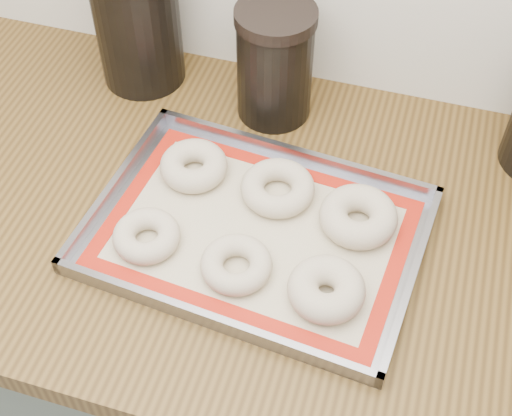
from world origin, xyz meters
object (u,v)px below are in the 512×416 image
(bagel_front_left, at_px, (147,236))
(bagel_back_left, at_px, (194,166))
(canister_mid, at_px, (275,63))
(canister_left, at_px, (137,18))
(bagel_back_mid, at_px, (278,188))
(bagel_front_right, at_px, (326,289))
(bagel_back_right, at_px, (358,216))
(bagel_front_mid, at_px, (236,265))
(baking_tray, at_px, (256,232))

(bagel_front_left, xyz_separation_m, bagel_back_left, (0.02, 0.14, 0.00))
(canister_mid, bearing_deg, canister_left, 174.69)
(bagel_back_mid, bearing_deg, canister_left, 145.18)
(bagel_front_left, distance_m, bagel_back_mid, 0.20)
(bagel_front_right, bearing_deg, canister_mid, 116.26)
(bagel_front_left, distance_m, canister_left, 0.39)
(bagel_front_right, distance_m, bagel_back_right, 0.13)
(bagel_front_mid, distance_m, canister_mid, 0.34)
(bagel_front_mid, relative_size, bagel_front_right, 0.95)
(bagel_back_mid, distance_m, bagel_back_right, 0.13)
(baking_tray, distance_m, bagel_front_left, 0.15)
(bagel_back_left, bearing_deg, bagel_front_left, -96.93)
(baking_tray, xyz_separation_m, bagel_front_right, (0.12, -0.08, 0.02))
(bagel_front_left, height_order, bagel_back_mid, bagel_back_mid)
(bagel_front_right, height_order, bagel_back_mid, bagel_front_right)
(baking_tray, distance_m, canister_mid, 0.28)
(bagel_front_right, distance_m, bagel_back_mid, 0.19)
(baking_tray, relative_size, bagel_front_mid, 5.00)
(baking_tray, bearing_deg, canister_left, 135.36)
(bagel_front_left, relative_size, canister_left, 0.40)
(bagel_back_left, xyz_separation_m, bagel_back_mid, (0.13, -0.01, -0.00))
(baking_tray, relative_size, bagel_front_left, 5.16)
(bagel_front_left, height_order, bagel_front_mid, same)
(bagel_front_right, bearing_deg, canister_left, 138.33)
(baking_tray, height_order, bagel_back_left, bagel_back_left)
(bagel_back_left, bearing_deg, canister_left, 129.28)
(bagel_front_left, bearing_deg, bagel_back_mid, 42.46)
(baking_tray, bearing_deg, canister_mid, 100.49)
(canister_left, bearing_deg, bagel_back_left, -50.72)
(bagel_back_mid, bearing_deg, bagel_front_mid, -96.30)
(baking_tray, height_order, canister_left, canister_left)
(bagel_back_mid, distance_m, canister_mid, 0.21)
(canister_left, bearing_deg, bagel_front_right, -41.67)
(bagel_back_right, relative_size, canister_mid, 0.58)
(bagel_front_mid, height_order, canister_mid, canister_mid)
(canister_left, bearing_deg, canister_mid, -5.31)
(bagel_front_left, distance_m, bagel_back_left, 0.14)
(bagel_front_left, xyz_separation_m, bagel_front_mid, (0.13, -0.01, -0.00))
(bagel_back_right, distance_m, canister_left, 0.49)
(bagel_front_left, height_order, bagel_front_right, bagel_front_right)
(baking_tray, height_order, bagel_front_right, bagel_front_right)
(bagel_front_mid, bearing_deg, bagel_back_mid, 83.70)
(canister_left, bearing_deg, bagel_front_mid, -51.59)
(bagel_back_left, height_order, bagel_back_mid, bagel_back_left)
(bagel_front_right, bearing_deg, baking_tray, 146.82)
(baking_tray, distance_m, bagel_front_mid, 0.07)
(bagel_back_mid, xyz_separation_m, canister_mid, (-0.06, 0.19, 0.08))
(baking_tray, height_order, bagel_back_right, bagel_back_right)
(bagel_back_right, bearing_deg, canister_mid, 131.55)
(bagel_front_left, xyz_separation_m, bagel_front_right, (0.26, -0.02, 0.00))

